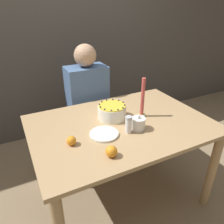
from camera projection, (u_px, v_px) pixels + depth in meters
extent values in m
plane|color=#8C7556|center=(120.00, 194.00, 2.05)|extent=(12.00, 12.00, 0.00)
cube|color=#4C4742|center=(65.00, 31.00, 2.57)|extent=(8.00, 0.05, 2.60)
cube|color=tan|center=(121.00, 125.00, 1.71)|extent=(1.38, 0.96, 0.03)
cylinder|color=tan|center=(212.00, 171.00, 1.80)|extent=(0.07, 0.07, 0.74)
cylinder|color=tan|center=(37.00, 156.00, 1.97)|extent=(0.07, 0.07, 0.74)
cylinder|color=tan|center=(151.00, 124.00, 2.47)|extent=(0.07, 0.07, 0.74)
cylinder|color=white|center=(112.00, 112.00, 1.75)|extent=(0.23, 0.23, 0.11)
cylinder|color=yellow|center=(112.00, 106.00, 1.73)|extent=(0.22, 0.22, 0.01)
sphere|color=#23284C|center=(123.00, 102.00, 1.76)|extent=(0.01, 0.01, 0.01)
sphere|color=#23284C|center=(119.00, 100.00, 1.80)|extent=(0.01, 0.01, 0.01)
sphere|color=#23284C|center=(113.00, 99.00, 1.81)|extent=(0.01, 0.01, 0.01)
sphere|color=#23284C|center=(107.00, 100.00, 1.80)|extent=(0.01, 0.01, 0.01)
sphere|color=#23284C|center=(102.00, 102.00, 1.77)|extent=(0.01, 0.01, 0.01)
sphere|color=#23284C|center=(99.00, 104.00, 1.73)|extent=(0.01, 0.01, 0.01)
sphere|color=#23284C|center=(100.00, 107.00, 1.68)|extent=(0.01, 0.01, 0.01)
sphere|color=#23284C|center=(105.00, 109.00, 1.65)|extent=(0.01, 0.01, 0.01)
sphere|color=#23284C|center=(111.00, 110.00, 1.63)|extent=(0.01, 0.01, 0.01)
sphere|color=#23284C|center=(118.00, 110.00, 1.64)|extent=(0.01, 0.01, 0.01)
sphere|color=#23284C|center=(123.00, 108.00, 1.67)|extent=(0.01, 0.01, 0.01)
sphere|color=#23284C|center=(125.00, 105.00, 1.72)|extent=(0.01, 0.01, 0.01)
cylinder|color=white|center=(138.00, 124.00, 1.61)|extent=(0.10, 0.10, 0.08)
cylinder|color=white|center=(139.00, 119.00, 1.59)|extent=(0.10, 0.10, 0.01)
sphere|color=white|center=(139.00, 117.00, 1.58)|extent=(0.02, 0.02, 0.02)
cylinder|color=white|center=(128.00, 126.00, 1.56)|extent=(0.05, 0.05, 0.11)
cylinder|color=silver|center=(129.00, 118.00, 1.53)|extent=(0.05, 0.05, 0.02)
cylinder|color=white|center=(104.00, 134.00, 1.55)|extent=(0.21, 0.21, 0.01)
cylinder|color=white|center=(104.00, 134.00, 1.55)|extent=(0.21, 0.21, 0.01)
cylinder|color=tan|center=(141.00, 115.00, 1.80)|extent=(0.06, 0.06, 0.02)
cylinder|color=#CC4C47|center=(143.00, 97.00, 1.73)|extent=(0.03, 0.03, 0.31)
sphere|color=orange|center=(71.00, 141.00, 1.43)|extent=(0.06, 0.06, 0.06)
sphere|color=orange|center=(111.00, 151.00, 1.32)|extent=(0.07, 0.07, 0.07)
cube|color=#595960|center=(90.00, 138.00, 2.48)|extent=(0.34, 0.34, 0.45)
cube|color=#4C6B99|center=(87.00, 95.00, 2.24)|extent=(0.40, 0.24, 0.60)
sphere|color=tan|center=(85.00, 55.00, 2.06)|extent=(0.21, 0.21, 0.21)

